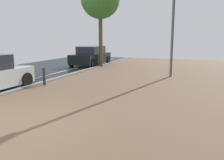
% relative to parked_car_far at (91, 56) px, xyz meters
% --- Properties ---
extents(ground, '(21.00, 40.00, 0.13)m').
position_rel_parked_car_far_xyz_m(ground, '(4.84, -12.43, -0.71)').
color(ground, black).
extents(parked_car_far, '(1.88, 4.06, 1.45)m').
position_rel_parked_car_far_xyz_m(parked_car_far, '(0.00, 0.00, 0.00)').
color(parked_car_far, black).
rests_on(parked_car_far, ground).
extents(lamp_post, '(0.20, 0.52, 5.86)m').
position_rel_parked_car_far_xyz_m(lamp_post, '(6.45, -3.47, 2.57)').
color(lamp_post, slate).
rests_on(lamp_post, ground).
extents(bollard_far, '(0.12, 0.12, 0.78)m').
position_rel_parked_car_far_xyz_m(bollard_far, '(1.37, -7.87, -0.29)').
color(bollard_far, '#38383D').
rests_on(bollard_far, ground).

